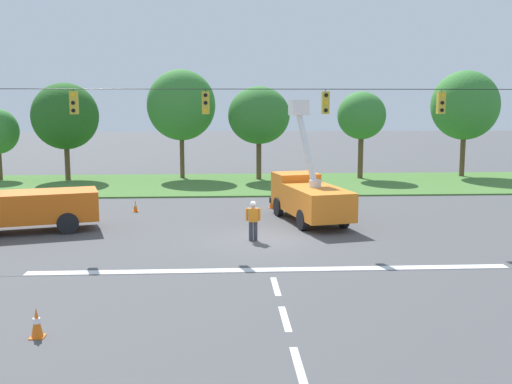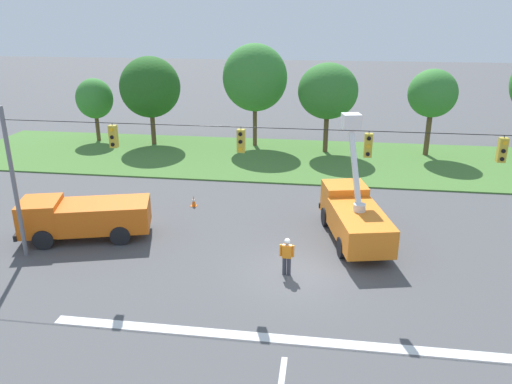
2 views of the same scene
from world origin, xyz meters
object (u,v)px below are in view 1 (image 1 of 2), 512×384
(tree_east_end, at_px, (465,105))
(utility_truck_bucket_lift, at_px, (309,195))
(traffic_cone_mid_right, at_px, (37,323))
(tree_far_east, at_px, (362,116))
(traffic_cone_foreground_right, at_px, (135,206))
(tree_centre, at_px, (181,105))
(utility_truck_support_near, at_px, (25,207))
(traffic_cone_foreground_left, at_px, (272,201))
(tree_west, at_px, (65,116))
(road_worker, at_px, (253,218))
(tree_east, at_px, (259,115))

(tree_east_end, xyz_separation_m, utility_truck_bucket_lift, (-15.03, -17.39, -4.43))
(tree_east_end, relative_size, traffic_cone_mid_right, 10.65)
(tree_far_east, relative_size, traffic_cone_mid_right, 8.56)
(utility_truck_bucket_lift, height_order, traffic_cone_foreground_right, utility_truck_bucket_lift)
(tree_centre, distance_m, traffic_cone_mid_right, 32.89)
(utility_truck_bucket_lift, distance_m, traffic_cone_mid_right, 17.50)
(utility_truck_support_near, bearing_deg, traffic_cone_foreground_right, 49.18)
(tree_far_east, xyz_separation_m, traffic_cone_foreground_left, (-8.04, -12.65, -4.59))
(tree_east_end, bearing_deg, traffic_cone_foreground_right, -149.78)
(tree_west, height_order, utility_truck_support_near, tree_west)
(road_worker, bearing_deg, utility_truck_support_near, 167.34)
(tree_centre, relative_size, traffic_cone_foreground_right, 13.00)
(tree_far_east, height_order, traffic_cone_mid_right, tree_far_east)
(tree_far_east, bearing_deg, tree_east, -178.63)
(traffic_cone_foreground_left, height_order, traffic_cone_mid_right, traffic_cone_mid_right)
(tree_far_east, height_order, traffic_cone_foreground_right, tree_far_east)
(traffic_cone_foreground_left, distance_m, traffic_cone_mid_right, 20.23)
(traffic_cone_mid_right, bearing_deg, utility_truck_support_near, 108.79)
(road_worker, xyz_separation_m, traffic_cone_mid_right, (-6.15, -10.65, -0.60))
(road_worker, bearing_deg, utility_truck_bucket_lift, 53.98)
(tree_far_east, xyz_separation_m, traffic_cone_mid_right, (-15.68, -31.38, -4.59))
(tree_east_end, bearing_deg, tree_west, -178.99)
(tree_west, distance_m, traffic_cone_foreground_left, 20.21)
(tree_centre, distance_m, utility_truck_bucket_lift, 19.63)
(utility_truck_support_near, xyz_separation_m, traffic_cone_foreground_left, (12.07, 5.71, -0.81))
(tree_east_end, distance_m, traffic_cone_mid_right, 40.70)
(traffic_cone_mid_right, bearing_deg, utility_truck_bucket_lift, 58.20)
(utility_truck_bucket_lift, xyz_separation_m, traffic_cone_mid_right, (-9.21, -14.85, -0.96))
(tree_east, bearing_deg, utility_truck_bucket_lift, -84.51)
(utility_truck_support_near, distance_m, traffic_cone_foreground_left, 13.38)
(traffic_cone_foreground_left, bearing_deg, tree_west, 138.82)
(road_worker, bearing_deg, traffic_cone_foreground_left, 79.56)
(road_worker, relative_size, traffic_cone_foreground_left, 2.23)
(utility_truck_support_near, bearing_deg, tree_centre, 72.65)
(traffic_cone_foreground_right, bearing_deg, tree_centre, 83.33)
(tree_centre, height_order, tree_far_east, tree_centre)
(tree_far_east, distance_m, utility_truck_bucket_lift, 18.12)
(tree_west, relative_size, traffic_cone_foreground_right, 11.39)
(utility_truck_support_near, bearing_deg, utility_truck_bucket_lift, 7.63)
(traffic_cone_foreground_right, bearing_deg, traffic_cone_mid_right, -89.84)
(tree_centre, relative_size, tree_east_end, 1.00)
(tree_west, xyz_separation_m, traffic_cone_foreground_right, (7.12, -13.60, -4.66))
(tree_east, height_order, utility_truck_support_near, tree_east)
(tree_west, distance_m, tree_east, 14.82)
(tree_west, relative_size, tree_centre, 0.88)
(tree_east_end, height_order, traffic_cone_foreground_right, tree_east_end)
(tree_east, bearing_deg, traffic_cone_foreground_right, -120.42)
(tree_west, bearing_deg, utility_truck_bucket_lift, -45.80)
(utility_truck_bucket_lift, xyz_separation_m, traffic_cone_foreground_left, (-1.57, 3.88, -0.96))
(utility_truck_support_near, relative_size, road_worker, 3.87)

